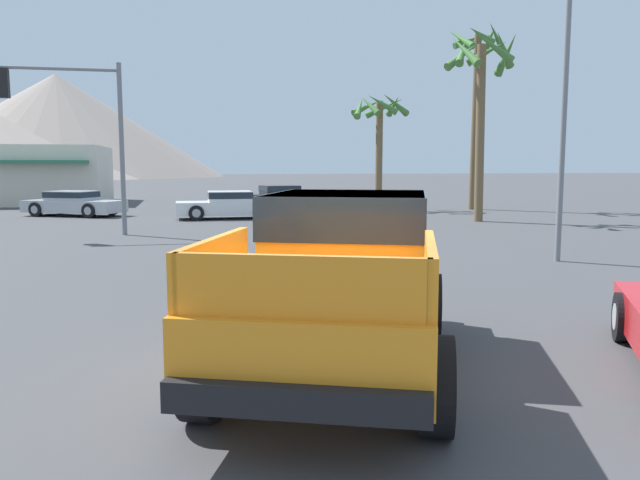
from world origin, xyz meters
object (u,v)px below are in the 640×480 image
object	(u,v)px
palm_tree_short	(379,121)
orange_pickup_truck	(343,268)
palm_tree_tall	(476,74)
palm_tree_leaning	(482,81)
parked_car_white	(228,205)
parked_car_dark	(278,196)
traffic_light_main	(70,114)
street_lamp_post	(566,65)
parked_car_silver	(74,203)

from	to	relation	value
palm_tree_short	orange_pickup_truck	bearing A→B (deg)	-108.45
palm_tree_tall	palm_tree_leaning	size ratio (longest dim) A/B	1.24
parked_car_white	parked_car_dark	distance (m)	7.41
parked_car_white	traffic_light_main	size ratio (longest dim) A/B	0.78
parked_car_dark	traffic_light_main	xyz separation A→B (m)	(-8.59, -12.42, 3.34)
orange_pickup_truck	parked_car_dark	size ratio (longest dim) A/B	1.17
parked_car_white	orange_pickup_truck	bearing A→B (deg)	179.60
orange_pickup_truck	palm_tree_leaning	distance (m)	20.25
traffic_light_main	palm_tree_leaning	world-z (taller)	palm_tree_leaning
palm_tree_tall	traffic_light_main	bearing A→B (deg)	-154.47
palm_tree_short	palm_tree_tall	bearing A→B (deg)	-8.97
orange_pickup_truck	palm_tree_short	distance (m)	25.80
parked_car_white	parked_car_dark	bearing A→B (deg)	-25.90
street_lamp_post	palm_tree_tall	xyz separation A→B (m)	(6.00, 17.03, 2.32)
parked_car_silver	traffic_light_main	size ratio (longest dim) A/B	0.86
orange_pickup_truck	palm_tree_leaning	size ratio (longest dim) A/B	0.74
palm_tree_tall	parked_car_silver	bearing A→B (deg)	-179.73
parked_car_white	palm_tree_short	distance (m)	9.75
parked_car_white	palm_tree_leaning	world-z (taller)	palm_tree_leaning
parked_car_white	palm_tree_leaning	distance (m)	11.83
palm_tree_short	palm_tree_leaning	distance (m)	7.68
palm_tree_short	parked_car_dark	bearing A→B (deg)	149.34
parked_car_silver	palm_tree_tall	size ratio (longest dim) A/B	0.51
traffic_light_main	palm_tree_tall	xyz separation A→B (m)	(18.38, 8.78, 3.02)
parked_car_silver	traffic_light_main	distance (m)	9.43
traffic_light_main	palm_tree_short	bearing A→B (deg)	-144.56
orange_pickup_truck	parked_car_white	world-z (taller)	orange_pickup_truck
parked_car_white	parked_car_silver	size ratio (longest dim) A/B	0.91
parked_car_white	traffic_light_main	world-z (taller)	traffic_light_main
orange_pickup_truck	palm_tree_short	size ratio (longest dim) A/B	0.94
parked_car_white	parked_car_dark	size ratio (longest dim) A/B	0.91
street_lamp_post	palm_tree_short	xyz separation A→B (m)	(1.06, 17.81, -0.06)
parked_car_dark	palm_tree_short	distance (m)	6.89
palm_tree_short	traffic_light_main	bearing A→B (deg)	-144.56
parked_car_silver	traffic_light_main	bearing A→B (deg)	38.04
traffic_light_main	palm_tree_tall	bearing A→B (deg)	-154.47
street_lamp_post	traffic_light_main	bearing A→B (deg)	146.31
parked_car_silver	parked_car_white	bearing A→B (deg)	95.26
traffic_light_main	palm_tree_short	distance (m)	16.50
street_lamp_post	parked_car_dark	bearing A→B (deg)	100.37
palm_tree_tall	orange_pickup_truck	bearing A→B (deg)	-119.05
parked_car_white	palm_tree_tall	xyz separation A→B (m)	(12.99, 3.03, 6.36)
orange_pickup_truck	parked_car_silver	xyz separation A→B (m)	(-6.81, 23.38, -0.53)
parked_car_silver	parked_car_dark	bearing A→B (deg)	138.85
orange_pickup_truck	street_lamp_post	size ratio (longest dim) A/B	0.72
orange_pickup_truck	street_lamp_post	distance (m)	10.17
palm_tree_short	palm_tree_leaning	world-z (taller)	palm_tree_leaning
parked_car_dark	street_lamp_post	distance (m)	21.40
orange_pickup_truck	parked_car_white	xyz separation A→B (m)	(0.05, 20.44, -0.51)
parked_car_white	parked_car_dark	world-z (taller)	parked_car_dark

